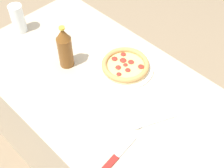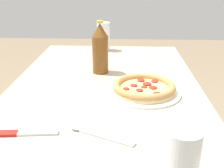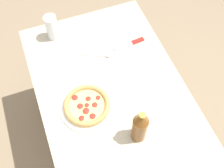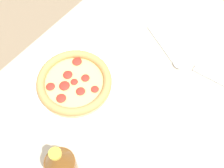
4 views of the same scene
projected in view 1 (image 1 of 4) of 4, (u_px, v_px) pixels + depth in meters
ground_plane at (102, 156)px, 1.99m from camera, size 8.00×8.00×0.00m
table at (100, 124)px, 1.72m from camera, size 1.30×0.74×0.73m
pizza_pepperoni at (125, 66)px, 1.48m from camera, size 0.27×0.27×0.04m
glass_red_wine at (18, 20)px, 1.63m from camera, size 0.07×0.07×0.16m
beer_bottle at (65, 48)px, 1.44m from camera, size 0.07×0.07×0.23m
knife at (118, 155)px, 1.19m from camera, size 0.04×0.19×0.01m
spoon at (150, 122)px, 1.29m from camera, size 0.10×0.19×0.01m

